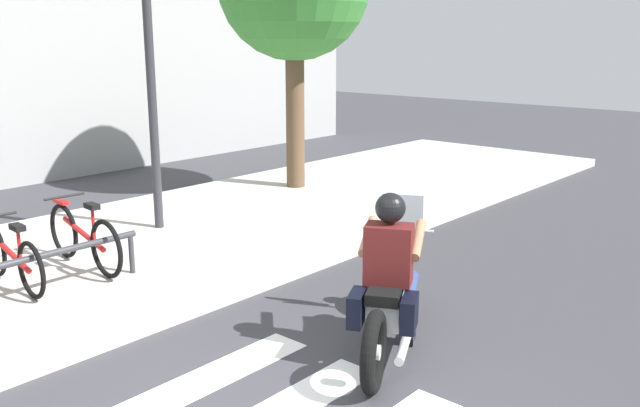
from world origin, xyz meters
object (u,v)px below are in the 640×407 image
object	(u,v)px
motorcycle	(391,298)
bicycle_2	(12,257)
bicycle_3	(84,237)
rider	(390,261)
street_lamp	(150,55)

from	to	relation	value
motorcycle	bicycle_2	world-z (taller)	motorcycle
bicycle_2	bicycle_3	bearing A→B (deg)	-0.07
rider	bicycle_2	bearing A→B (deg)	113.96
rider	bicycle_3	world-z (taller)	rider
street_lamp	bicycle_3	bearing A→B (deg)	-153.53
bicycle_2	motorcycle	bearing A→B (deg)	-64.95
motorcycle	bicycle_3	world-z (taller)	motorcycle
rider	bicycle_3	distance (m)	3.78
rider	bicycle_2	size ratio (longest dim) A/B	0.94
bicycle_3	street_lamp	distance (m)	2.65
motorcycle	rider	bearing A→B (deg)	-155.67
rider	street_lamp	size ratio (longest dim) A/B	0.36
rider	bicycle_3	bearing A→B (deg)	102.28
motorcycle	rider	world-z (taller)	rider
bicycle_2	bicycle_3	size ratio (longest dim) A/B	0.93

